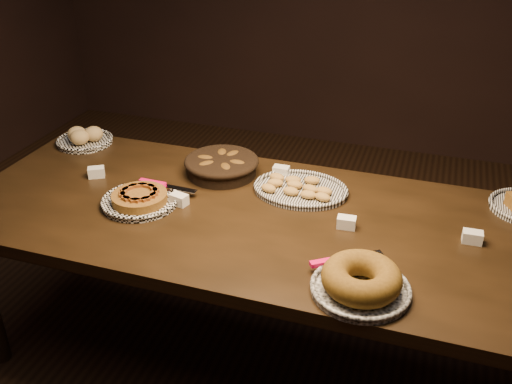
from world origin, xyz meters
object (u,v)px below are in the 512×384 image
(madeleine_platter, at_px, (300,189))
(buffet_table, at_px, (254,229))
(bundt_cake_plate, at_px, (361,281))
(apple_tart_plate, at_px, (140,199))

(madeleine_platter, bearing_deg, buffet_table, -140.27)
(madeleine_platter, bearing_deg, bundt_cake_plate, -80.27)
(apple_tart_plate, bearing_deg, madeleine_platter, 11.35)
(buffet_table, distance_m, madeleine_platter, 0.28)
(buffet_table, bearing_deg, madeleine_platter, 61.10)
(buffet_table, height_order, madeleine_platter, madeleine_platter)
(buffet_table, distance_m, bundt_cake_plate, 0.60)
(apple_tart_plate, height_order, bundt_cake_plate, bundt_cake_plate)
(buffet_table, distance_m, apple_tart_plate, 0.48)
(buffet_table, relative_size, apple_tart_plate, 6.82)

